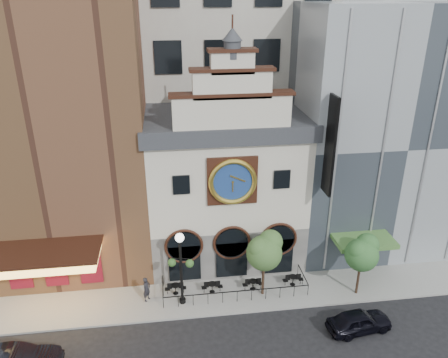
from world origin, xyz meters
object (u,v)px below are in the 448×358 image
bistro_0 (176,288)px  tree_left (265,250)px  car_right (359,321)px  pedestrian (147,289)px  tree_right (362,252)px  lamppost (181,261)px  bistro_1 (212,287)px  bistro_3 (293,280)px  bistro_2 (253,284)px

bistro_0 → tree_left: tree_left is taller
car_right → pedestrian: bearing=63.2°
pedestrian → tree_right: size_ratio=0.40×
pedestrian → lamppost: bearing=-68.8°
tree_left → bistro_0: bearing=172.6°
car_right → bistro_0: bearing=58.3°
bistro_0 → tree_left: (6.46, -0.84, 3.31)m
bistro_1 → car_right: 10.58m
bistro_0 → bistro_1: same height
bistro_0 → pedestrian: size_ratio=0.83×
lamppost → tree_right: 12.97m
pedestrian → tree_right: tree_right is taller
pedestrian → tree_left: size_ratio=0.37×
bistro_0 → tree_right: (13.41, -1.69, 3.08)m
bistro_0 → car_right: car_right is taller
bistro_0 → tree_left: size_ratio=0.31×
lamppost → tree_right: lamppost is taller
bistro_1 → tree_right: size_ratio=0.33×
pedestrian → tree_left: bearing=-57.9°
car_right → tree_left: 7.77m
bistro_3 → lamppost: (-8.48, -0.92, 3.08)m
bistro_1 → lamppost: size_ratio=0.28×
bistro_1 → tree_right: (10.70, -1.49, 3.08)m
bistro_0 → bistro_3: (8.93, -0.15, 0.00)m
tree_right → bistro_0: bearing=172.8°
bistro_2 → tree_right: tree_right is taller
bistro_2 → bistro_3: (3.14, 0.13, 0.00)m
bistro_1 → tree_left: bearing=-9.8°
pedestrian → tree_right: (15.48, -1.21, 2.58)m
bistro_1 → bistro_2: size_ratio=1.00×
bistro_1 → tree_left: (3.75, -0.65, 3.31)m
pedestrian → tree_left: (8.53, -0.37, 2.82)m
bistro_2 → tree_right: (7.62, -1.41, 3.08)m
lamppost → car_right: bearing=-7.7°
bistro_2 → car_right: car_right is taller
bistro_1 → tree_left: 5.04m
lamppost → tree_left: size_ratio=1.11×
bistro_0 → bistro_1: (2.71, -0.19, 0.00)m
tree_right → tree_left: bearing=173.1°
bistro_1 → pedestrian: size_ratio=0.83×
pedestrian → lamppost: (2.53, -0.60, 2.59)m
lamppost → bistro_3: bearing=18.6°
bistro_2 → bistro_3: size_ratio=1.00×
bistro_1 → lamppost: (-2.25, -0.88, 3.08)m
bistro_0 → lamppost: size_ratio=0.28×
bistro_2 → pedestrian: bearing=-178.6°
car_right → tree_right: (1.42, 3.59, 2.95)m
bistro_3 → tree_left: bearing=-164.4°
bistro_2 → tree_left: bearing=-40.6°
car_right → lamppost: (-11.54, 4.21, 2.95)m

